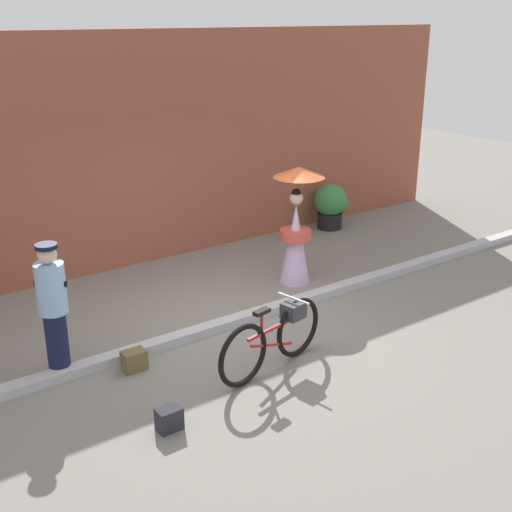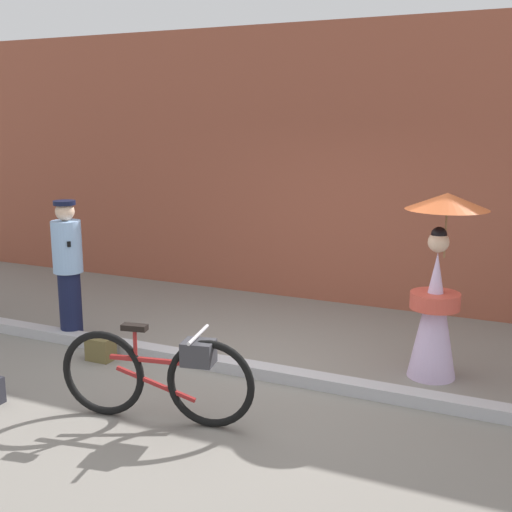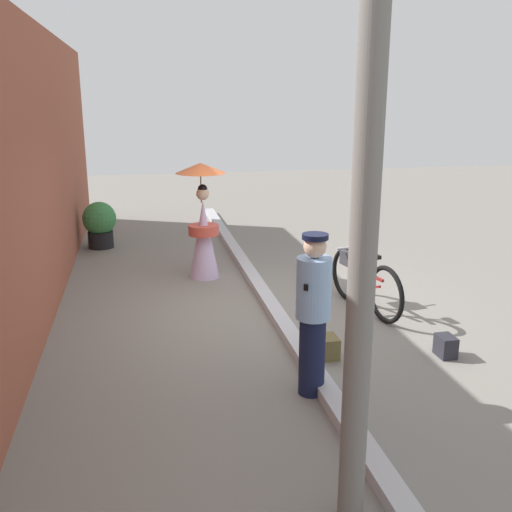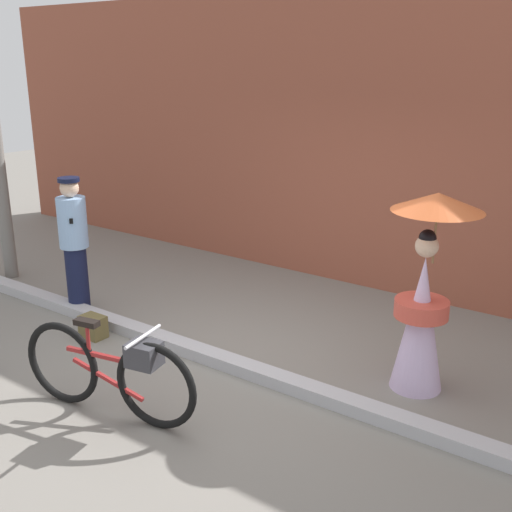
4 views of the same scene
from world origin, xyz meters
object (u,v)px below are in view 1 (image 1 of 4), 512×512
(person_officer, at_px, (53,307))
(potted_plant_by_door, at_px, (331,204))
(backpack_on_pavement, at_px, (169,419))
(backpack_spare, at_px, (134,360))
(bicycle_near_officer, at_px, (274,336))
(person_with_parasol, at_px, (296,226))

(person_officer, relative_size, potted_plant_by_door, 1.82)
(person_officer, height_order, potted_plant_by_door, person_officer)
(backpack_on_pavement, height_order, backpack_spare, backpack_spare)
(person_officer, bearing_deg, potted_plant_by_door, 20.21)
(bicycle_near_officer, distance_m, person_with_parasol, 2.82)
(bicycle_near_officer, distance_m, backpack_on_pavement, 1.70)
(bicycle_near_officer, height_order, potted_plant_by_door, potted_plant_by_door)
(backpack_on_pavement, bearing_deg, person_with_parasol, 33.49)
(bicycle_near_officer, bearing_deg, backpack_on_pavement, -167.20)
(person_with_parasol, relative_size, backpack_on_pavement, 7.30)
(backpack_on_pavement, bearing_deg, backpack_spare, 79.49)
(backpack_on_pavement, distance_m, backpack_spare, 1.34)
(person_officer, xyz_separation_m, person_with_parasol, (4.08, 0.61, 0.06))
(person_with_parasol, relative_size, backpack_spare, 6.65)
(person_officer, xyz_separation_m, backpack_on_pavement, (0.51, -1.75, -0.74))
(bicycle_near_officer, relative_size, backpack_on_pavement, 6.77)
(backpack_on_pavement, relative_size, backpack_spare, 0.91)
(person_officer, bearing_deg, backpack_spare, -29.98)
(potted_plant_by_door, distance_m, backpack_spare, 6.32)
(bicycle_near_officer, height_order, backpack_on_pavement, bicycle_near_officer)
(bicycle_near_officer, bearing_deg, backpack_spare, 145.83)
(person_officer, distance_m, backpack_spare, 1.15)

